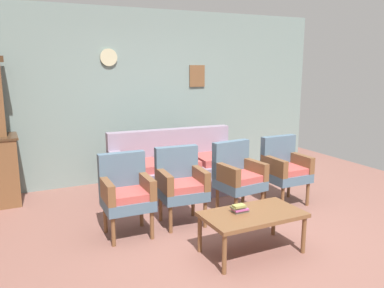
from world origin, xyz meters
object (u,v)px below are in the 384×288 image
at_px(armchair_near_couch_end, 126,191).
at_px(armchair_near_cabinet, 238,174).
at_px(armchair_row_middle, 285,167).
at_px(armchair_by_doorway, 181,182).
at_px(coffee_table, 252,217).
at_px(book_stack_on_table, 239,209).
at_px(floral_couch, 177,171).

height_order(armchair_near_couch_end, armchair_near_cabinet, same).
bearing_deg(armchair_row_middle, armchair_near_cabinet, -178.43).
bearing_deg(armchair_by_doorway, armchair_near_couch_end, -177.52).
distance_m(coffee_table, book_stack_on_table, 0.15).
xyz_separation_m(armchair_near_couch_end, armchair_row_middle, (2.21, 0.04, 0.00)).
distance_m(floral_couch, armchair_row_middle, 1.55).
distance_m(armchair_by_doorway, book_stack_on_table, 0.96).
xyz_separation_m(armchair_near_cabinet, armchair_row_middle, (0.76, 0.02, 0.00)).
distance_m(armchair_near_cabinet, book_stack_on_table, 1.08).
bearing_deg(armchair_near_couch_end, coffee_table, -44.62).
distance_m(armchair_near_couch_end, armchair_row_middle, 2.21).
height_order(armchair_near_cabinet, armchair_row_middle, same).
height_order(floral_couch, armchair_row_middle, same).
relative_size(floral_couch, armchair_near_cabinet, 2.15).
xyz_separation_m(floral_couch, armchair_by_doorway, (-0.42, -1.06, 0.17)).
xyz_separation_m(floral_couch, coffee_table, (-0.10, -2.06, 0.05)).
height_order(armchair_row_middle, coffee_table, armchair_row_middle).
height_order(armchair_near_couch_end, coffee_table, armchair_near_couch_end).
relative_size(armchair_by_doorway, book_stack_on_table, 5.33).
bearing_deg(armchair_by_doorway, armchair_row_middle, 0.24).
relative_size(armchair_row_middle, coffee_table, 0.90).
height_order(floral_couch, coffee_table, floral_couch).
distance_m(armchair_near_cabinet, armchair_row_middle, 0.76).
xyz_separation_m(armchair_by_doorway, armchair_row_middle, (1.54, 0.01, 0.00)).
bearing_deg(coffee_table, armchair_near_couch_end, 135.38).
bearing_deg(armchair_near_couch_end, armchair_near_cabinet, 0.58).
xyz_separation_m(armchair_by_doorway, coffee_table, (0.32, -1.00, -0.12)).
relative_size(armchair_row_middle, book_stack_on_table, 5.33).
bearing_deg(floral_couch, armchair_near_couch_end, -135.09).
relative_size(armchair_by_doorway, coffee_table, 0.90).
bearing_deg(book_stack_on_table, coffee_table, -33.84).
distance_m(floral_couch, armchair_by_doorway, 1.15).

